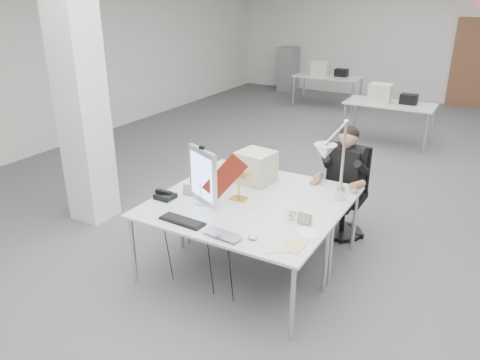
% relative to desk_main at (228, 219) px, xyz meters
% --- Properties ---
extents(room_shell, '(10.04, 14.04, 3.24)m').
position_rel_desk_main_xyz_m(room_shell, '(0.04, 2.63, 0.95)').
color(room_shell, '#4E4E51').
rests_on(room_shell, ground).
extents(desk_main, '(1.80, 0.90, 0.02)m').
position_rel_desk_main_xyz_m(desk_main, '(0.00, 0.00, 0.00)').
color(desk_main, silver).
rests_on(desk_main, room_shell).
extents(desk_second, '(1.80, 0.90, 0.02)m').
position_rel_desk_main_xyz_m(desk_second, '(0.00, 0.90, 0.00)').
color(desk_second, silver).
rests_on(desk_second, room_shell).
extents(bg_desk_a, '(1.60, 0.80, 0.02)m').
position_rel_desk_main_xyz_m(bg_desk_a, '(0.20, 5.50, 0.00)').
color(bg_desk_a, silver).
rests_on(bg_desk_a, room_shell).
extents(bg_desk_b, '(1.60, 0.80, 0.02)m').
position_rel_desk_main_xyz_m(bg_desk_b, '(-1.80, 7.70, 0.00)').
color(bg_desk_b, silver).
rests_on(bg_desk_b, room_shell).
extents(filing_cabinet, '(0.45, 0.55, 1.20)m').
position_rel_desk_main_xyz_m(filing_cabinet, '(-3.50, 9.15, -0.14)').
color(filing_cabinet, gray).
rests_on(filing_cabinet, room_shell).
extents(office_chair, '(0.53, 0.53, 0.94)m').
position_rel_desk_main_xyz_m(office_chair, '(0.62, 1.60, -0.27)').
color(office_chair, black).
rests_on(office_chair, room_shell).
extents(seated_person, '(0.58, 0.68, 0.92)m').
position_rel_desk_main_xyz_m(seated_person, '(0.62, 1.55, 0.16)').
color(seated_person, black).
rests_on(seated_person, office_chair).
extents(monitor, '(0.42, 0.23, 0.55)m').
position_rel_desk_main_xyz_m(monitor, '(-0.40, 0.19, 0.29)').
color(monitor, silver).
rests_on(monitor, desk_main).
extents(pennant, '(0.41, 0.19, 0.48)m').
position_rel_desk_main_xyz_m(pennant, '(-0.12, 0.16, 0.34)').
color(pennant, maroon).
rests_on(pennant, monitor).
extents(keyboard, '(0.45, 0.17, 0.02)m').
position_rel_desk_main_xyz_m(keyboard, '(-0.32, -0.27, 0.02)').
color(keyboard, black).
rests_on(keyboard, desk_main).
extents(laptop, '(0.38, 0.27, 0.03)m').
position_rel_desk_main_xyz_m(laptop, '(0.13, -0.37, 0.03)').
color(laptop, '#B4B3B8').
rests_on(laptop, desk_main).
extents(mouse, '(0.10, 0.08, 0.04)m').
position_rel_desk_main_xyz_m(mouse, '(0.38, -0.23, 0.03)').
color(mouse, '#AEADB2').
rests_on(mouse, desk_main).
extents(bankers_lamp, '(0.33, 0.21, 0.35)m').
position_rel_desk_main_xyz_m(bankers_lamp, '(-0.12, 0.42, 0.19)').
color(bankers_lamp, gold).
rests_on(bankers_lamp, desk_main).
extents(desk_phone, '(0.19, 0.17, 0.05)m').
position_rel_desk_main_xyz_m(desk_phone, '(-0.77, 0.07, 0.04)').
color(desk_phone, black).
rests_on(desk_phone, desk_main).
extents(picture_frame_left, '(0.14, 0.05, 0.11)m').
position_rel_desk_main_xyz_m(picture_frame_left, '(-0.62, 0.26, 0.07)').
color(picture_frame_left, '#AA9449').
rests_on(picture_frame_left, desk_main).
extents(picture_frame_right, '(0.14, 0.04, 0.11)m').
position_rel_desk_main_xyz_m(picture_frame_right, '(0.66, 0.24, 0.07)').
color(picture_frame_right, '#AF814B').
rests_on(picture_frame_right, desk_main).
extents(desk_clock, '(0.09, 0.03, 0.09)m').
position_rel_desk_main_xyz_m(desk_clock, '(0.52, 0.27, 0.06)').
color(desk_clock, '#B7B6BB').
rests_on(desk_clock, desk_main).
extents(paper_stack_a, '(0.32, 0.35, 0.01)m').
position_rel_desk_main_xyz_m(paper_stack_a, '(0.58, -0.22, 0.02)').
color(paper_stack_a, silver).
rests_on(paper_stack_a, desk_main).
extents(paper_stack_b, '(0.17, 0.24, 0.01)m').
position_rel_desk_main_xyz_m(paper_stack_b, '(0.73, -0.16, 0.02)').
color(paper_stack_b, '#DEC384').
rests_on(paper_stack_b, desk_main).
extents(paper_stack_c, '(0.26, 0.25, 0.01)m').
position_rel_desk_main_xyz_m(paper_stack_c, '(0.75, 0.09, 0.02)').
color(paper_stack_c, white).
rests_on(paper_stack_c, desk_main).
extents(beige_monitor, '(0.41, 0.39, 0.34)m').
position_rel_desk_main_xyz_m(beige_monitor, '(-0.19, 0.91, 0.18)').
color(beige_monitor, '#BFB89E').
rests_on(beige_monitor, desk_second).
extents(architect_lamp, '(0.28, 0.77, 0.99)m').
position_rel_desk_main_xyz_m(architect_lamp, '(0.76, 0.67, 0.51)').
color(architect_lamp, silver).
rests_on(architect_lamp, desk_second).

